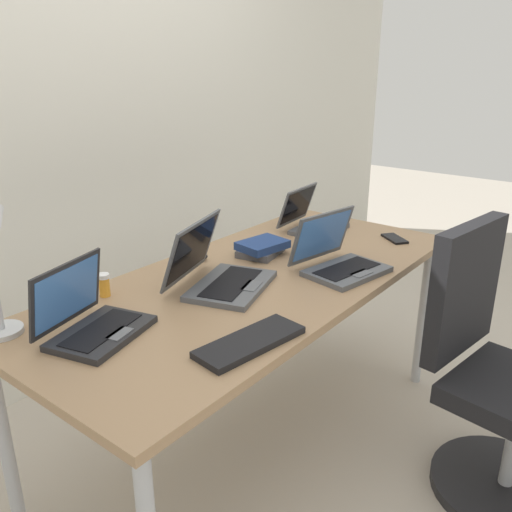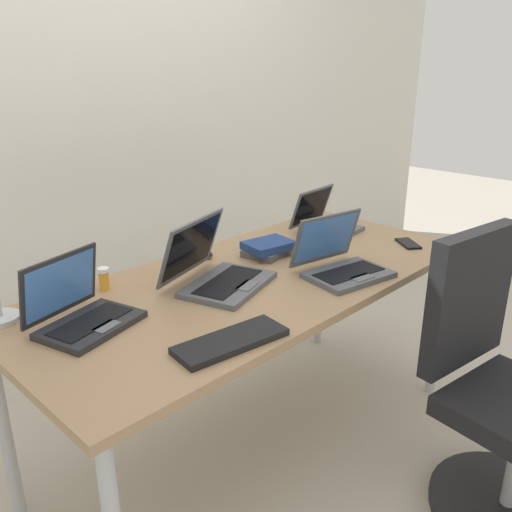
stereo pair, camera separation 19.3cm
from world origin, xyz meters
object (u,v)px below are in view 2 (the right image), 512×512
(laptop_near_lamp, at_px, (217,273))
(laptop_back_left, at_px, (81,312))
(pill_bottle, at_px, (104,278))
(office_chair, at_px, (501,405))
(laptop_front_right, at_px, (341,263))
(external_keyboard, at_px, (231,341))
(computer_mouse, at_px, (202,254))
(book_stack, at_px, (268,248))
(laptop_mid_desk, at_px, (326,223))
(cell_phone, at_px, (408,244))

(laptop_near_lamp, xyz_separation_m, laptop_back_left, (-0.49, 0.06, -0.00))
(pill_bottle, xyz_separation_m, office_chair, (0.81, -1.10, -0.38))
(office_chair, bearing_deg, laptop_front_right, 101.66)
(external_keyboard, xyz_separation_m, pill_bottle, (-0.04, 0.59, 0.03))
(laptop_front_right, xyz_separation_m, office_chair, (0.12, -0.59, -0.39))
(computer_mouse, relative_size, book_stack, 0.46)
(computer_mouse, bearing_deg, external_keyboard, -144.49)
(book_stack, distance_m, office_chair, 1.01)
(laptop_back_left, distance_m, office_chair, 1.40)
(laptop_front_right, distance_m, pill_bottle, 0.85)
(laptop_near_lamp, distance_m, laptop_back_left, 0.49)
(laptop_mid_desk, distance_m, cell_phone, 0.38)
(laptop_mid_desk, distance_m, external_keyboard, 1.12)
(laptop_mid_desk, distance_m, pill_bottle, 1.08)
(computer_mouse, xyz_separation_m, book_stack, (0.21, -0.17, 0.01))
(computer_mouse, relative_size, cell_phone, 0.71)
(book_stack, bearing_deg, cell_phone, -33.45)
(laptop_front_right, bearing_deg, computer_mouse, 116.09)
(computer_mouse, distance_m, cell_phone, 0.89)
(laptop_mid_desk, bearing_deg, cell_phone, -74.67)
(laptop_near_lamp, relative_size, laptop_back_left, 1.23)
(external_keyboard, bearing_deg, cell_phone, 12.14)
(computer_mouse, height_order, office_chair, office_chair)
(laptop_near_lamp, distance_m, external_keyboard, 0.43)
(laptop_front_right, xyz_separation_m, cell_phone, (0.48, -0.01, -0.04))
(computer_mouse, xyz_separation_m, cell_phone, (0.73, -0.51, -0.01))
(pill_bottle, xyz_separation_m, book_stack, (0.65, -0.17, -0.01))
(laptop_mid_desk, bearing_deg, book_stack, -176.78)
(computer_mouse, xyz_separation_m, office_chair, (0.37, -1.10, -0.36))
(laptop_mid_desk, xyz_separation_m, cell_phone, (0.10, -0.37, -0.04))
(laptop_mid_desk, height_order, cell_phone, laptop_mid_desk)
(pill_bottle, bearing_deg, laptop_back_left, -134.55)
(computer_mouse, height_order, book_stack, book_stack)
(laptop_near_lamp, bearing_deg, book_stack, 13.64)
(laptop_front_right, height_order, office_chair, office_chair)
(external_keyboard, relative_size, cell_phone, 2.43)
(laptop_back_left, xyz_separation_m, office_chair, (1.00, -0.90, -0.39))
(external_keyboard, xyz_separation_m, office_chair, (0.77, -0.50, -0.35))
(laptop_mid_desk, height_order, laptop_back_left, laptop_back_left)
(pill_bottle, bearing_deg, cell_phone, -23.59)
(laptop_mid_desk, distance_m, office_chair, 1.06)
(book_stack, bearing_deg, laptop_near_lamp, -166.36)
(cell_phone, height_order, book_stack, book_stack)
(laptop_mid_desk, bearing_deg, laptop_back_left, -177.79)
(computer_mouse, relative_size, office_chair, 0.10)
(laptop_back_left, relative_size, cell_phone, 2.44)
(laptop_near_lamp, distance_m, pill_bottle, 0.39)
(external_keyboard, distance_m, pill_bottle, 0.59)
(laptop_mid_desk, relative_size, laptop_back_left, 0.86)
(book_stack, bearing_deg, laptop_back_left, -178.29)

